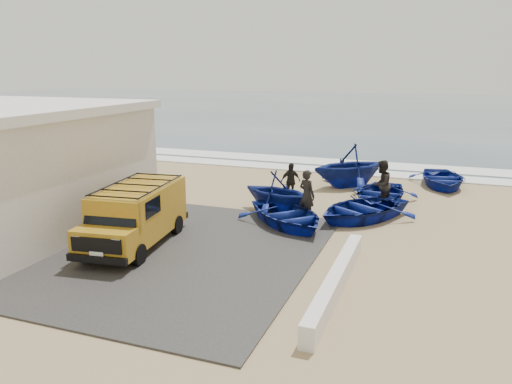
% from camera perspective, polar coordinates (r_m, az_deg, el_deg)
% --- Properties ---
extents(ground, '(160.00, 160.00, 0.00)m').
position_cam_1_polar(ground, '(17.26, -5.36, -4.73)').
color(ground, tan).
extents(slab, '(12.00, 10.00, 0.05)m').
position_cam_1_polar(slab, '(16.60, -14.65, -5.83)').
color(slab, '#383533').
rests_on(slab, ground).
extents(ocean, '(180.00, 88.00, 0.01)m').
position_cam_1_polar(ocean, '(71.27, 14.71, 9.14)').
color(ocean, '#385166').
rests_on(ocean, ground).
extents(surf_line, '(180.00, 1.60, 0.06)m').
position_cam_1_polar(surf_line, '(28.18, 5.23, 2.72)').
color(surf_line, white).
rests_on(surf_line, ground).
extents(surf_wash, '(180.00, 2.20, 0.04)m').
position_cam_1_polar(surf_wash, '(30.56, 6.47, 3.56)').
color(surf_wash, white).
rests_on(surf_wash, ground).
extents(parapet, '(0.35, 6.00, 0.55)m').
position_cam_1_polar(parapet, '(13.01, 9.16, -10.01)').
color(parapet, silver).
rests_on(parapet, ground).
extents(van, '(2.34, 4.76, 1.96)m').
position_cam_1_polar(van, '(16.24, -13.57, -2.39)').
color(van, '#AF7F1A').
rests_on(van, ground).
extents(boat_near_left, '(4.76, 4.76, 0.81)m').
position_cam_1_polar(boat_near_left, '(17.90, 3.62, -2.64)').
color(boat_near_left, navy).
rests_on(boat_near_left, ground).
extents(boat_near_right, '(4.68, 5.02, 0.85)m').
position_cam_1_polar(boat_near_right, '(19.03, 11.94, -1.86)').
color(boat_near_right, navy).
rests_on(boat_near_right, ground).
extents(boat_mid_left, '(3.71, 3.43, 1.62)m').
position_cam_1_polar(boat_mid_left, '(19.58, 2.52, 0.06)').
color(boat_mid_left, navy).
rests_on(boat_mid_left, ground).
extents(boat_mid_right, '(3.09, 4.16, 0.83)m').
position_cam_1_polar(boat_mid_right, '(21.30, 13.93, -0.30)').
color(boat_mid_right, navy).
rests_on(boat_mid_right, ground).
extents(boat_far_left, '(5.10, 5.11, 2.04)m').
position_cam_1_polar(boat_far_left, '(24.14, 10.63, 3.02)').
color(boat_far_left, navy).
rests_on(boat_far_left, ground).
extents(boat_far_right, '(3.42, 4.31, 0.80)m').
position_cam_1_polar(boat_far_right, '(25.33, 20.48, 1.45)').
color(boat_far_right, navy).
rests_on(boat_far_right, ground).
extents(fisherman_front, '(0.83, 0.73, 1.91)m').
position_cam_1_polar(fisherman_front, '(18.50, 5.83, -0.37)').
color(fisherman_front, black).
rests_on(fisherman_front, ground).
extents(fisherman_middle, '(0.98, 1.13, 1.97)m').
position_cam_1_polar(fisherman_middle, '(20.59, 14.13, 0.84)').
color(fisherman_middle, black).
rests_on(fisherman_middle, ground).
extents(fisherman_back, '(0.95, 0.93, 1.60)m').
position_cam_1_polar(fisherman_back, '(21.40, 3.96, 1.23)').
color(fisherman_back, black).
rests_on(fisherman_back, ground).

